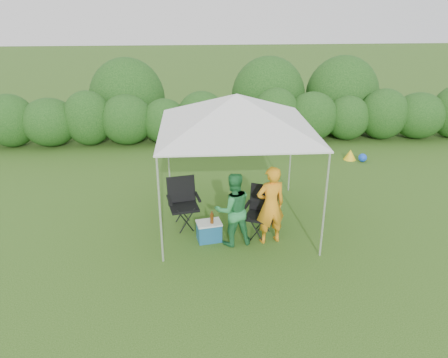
{
  "coord_description": "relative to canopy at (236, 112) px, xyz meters",
  "views": [
    {
      "loc": [
        -0.82,
        -8.0,
        4.68
      ],
      "look_at": [
        -0.26,
        0.4,
        1.05
      ],
      "focal_mm": 35.0,
      "sensor_mm": 36.0,
      "label": 1
    }
  ],
  "objects": [
    {
      "name": "chair_left",
      "position": [
        -1.14,
        -0.1,
        -1.86
      ],
      "size": [
        0.75,
        0.7,
        1.06
      ],
      "rotation": [
        0.0,
        0.0,
        0.2
      ],
      "color": "black",
      "rests_on": "ground"
    },
    {
      "name": "ground",
      "position": [
        0.0,
        -0.5,
        -2.46
      ],
      "size": [
        70.0,
        70.0,
        0.0
      ],
      "primitive_type": "plane",
      "color": "#3A611E"
    },
    {
      "name": "lawn_toy",
      "position": [
        3.88,
        3.51,
        -2.31
      ],
      "size": [
        0.62,
        0.52,
        0.31
      ],
      "color": "yellow",
      "rests_on": "ground"
    },
    {
      "name": "hedge",
      "position": [
        0.11,
        5.5,
        -1.63
      ],
      "size": [
        17.52,
        1.53,
        1.8
      ],
      "color": "#24531A",
      "rests_on": "ground"
    },
    {
      "name": "woman",
      "position": [
        -0.13,
        -0.94,
        -1.7
      ],
      "size": [
        0.84,
        0.71,
        1.52
      ],
      "primitive_type": "imported",
      "rotation": [
        0.0,
        0.0,
        3.35
      ],
      "color": "#2C8647",
      "rests_on": "ground"
    },
    {
      "name": "canopy",
      "position": [
        0.0,
        0.0,
        0.0
      ],
      "size": [
        3.1,
        3.1,
        2.83
      ],
      "color": "silver",
      "rests_on": "ground"
    },
    {
      "name": "bottle",
      "position": [
        -0.55,
        -0.84,
        -1.92
      ],
      "size": [
        0.07,
        0.07,
        0.27
      ],
      "primitive_type": "cylinder",
      "color": "#592D0C",
      "rests_on": "cooler"
    },
    {
      "name": "man",
      "position": [
        0.61,
        -0.91,
        -1.65
      ],
      "size": [
        0.67,
        0.52,
        1.63
      ],
      "primitive_type": "imported",
      "rotation": [
        0.0,
        0.0,
        3.38
      ],
      "color": "orange",
      "rests_on": "ground"
    },
    {
      "name": "cooler",
      "position": [
        -0.61,
        -0.8,
        -2.25
      ],
      "size": [
        0.55,
        0.44,
        0.41
      ],
      "rotation": [
        0.0,
        0.0,
        0.19
      ],
      "color": "#1D5B88",
      "rests_on": "ground"
    },
    {
      "name": "chair_right",
      "position": [
        0.49,
        -0.61,
        -1.87
      ],
      "size": [
        0.79,
        0.76,
        1.05
      ],
      "rotation": [
        0.0,
        0.0,
        -0.4
      ],
      "color": "black",
      "rests_on": "ground"
    }
  ]
}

